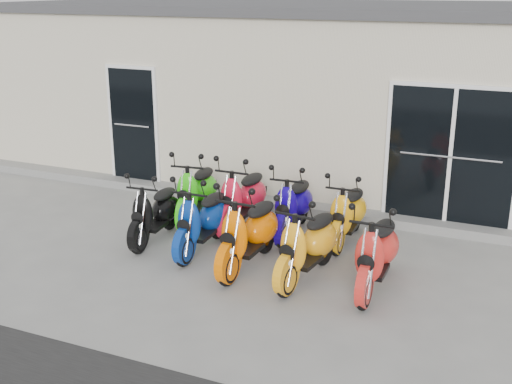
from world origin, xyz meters
TOP-DOWN VIEW (x-y plane):
  - ground at (0.00, 0.00)m, footprint 80.00×80.00m
  - building at (0.00, 5.20)m, footprint 14.00×6.00m
  - roof_cap at (0.00, 5.20)m, footprint 14.20×6.20m
  - front_step at (0.00, 2.02)m, footprint 14.00×0.40m
  - door_left at (-3.20, 2.17)m, footprint 1.07×0.08m
  - door_right at (2.60, 2.17)m, footprint 2.02×0.08m
  - scooter_front_black at (-1.37, -0.08)m, footprint 0.69×1.60m
  - scooter_front_blue at (-0.52, -0.16)m, footprint 0.64×1.68m
  - scooter_front_orange_a at (0.34, -0.42)m, footprint 0.71×1.80m
  - scooter_front_orange_b at (1.19, -0.45)m, footprint 0.83×1.77m
  - scooter_front_red at (2.08, -0.37)m, footprint 0.64×1.72m
  - scooter_back_green at (-1.21, 0.95)m, footprint 0.87×1.78m
  - scooter_back_red at (-0.38, 0.94)m, footprint 0.63×1.73m
  - scooter_back_blue at (0.47, 0.97)m, footprint 0.72×1.69m
  - scooter_back_yellow at (1.33, 1.00)m, footprint 0.60×1.60m

SIDE VIEW (x-z plane):
  - ground at x=0.00m, z-range 0.00..0.00m
  - front_step at x=0.00m, z-range 0.00..0.15m
  - scooter_front_black at x=-1.37m, z-range 0.00..1.15m
  - scooter_back_yellow at x=1.33m, z-range 0.00..1.18m
  - scooter_back_blue at x=0.47m, z-range 0.00..1.22m
  - scooter_front_blue at x=-0.52m, z-range 0.00..1.23m
  - scooter_back_green at x=-1.21m, z-range 0.00..1.26m
  - scooter_front_orange_b at x=1.19m, z-range 0.00..1.26m
  - scooter_front_red at x=2.08m, z-range 0.00..1.27m
  - scooter_back_red at x=-0.38m, z-range 0.00..1.27m
  - scooter_front_orange_a at x=0.34m, z-range 0.00..1.32m
  - door_left at x=-3.20m, z-range 0.15..2.37m
  - door_right at x=2.60m, z-range 0.15..2.37m
  - building at x=0.00m, z-range 0.00..3.20m
  - roof_cap at x=0.00m, z-range 3.20..3.36m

